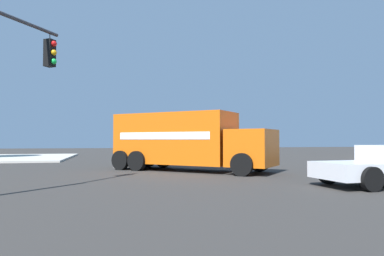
% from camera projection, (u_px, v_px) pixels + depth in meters
% --- Properties ---
extents(ground_plane, '(100.00, 100.00, 0.00)m').
position_uv_depth(ground_plane, '(187.00, 170.00, 18.56)').
color(ground_plane, '#33302D').
extents(delivery_truck, '(7.32, 7.88, 2.93)m').
position_uv_depth(delivery_truck, '(186.00, 141.00, 17.94)').
color(delivery_truck, orange).
rests_on(delivery_truck, ground).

